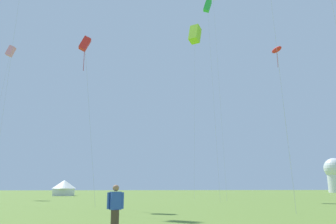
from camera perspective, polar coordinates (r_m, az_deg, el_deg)
The scene contains 8 objects.
kite_pink_box at distance 68.33m, azimuth -25.50°, elevation 9.41°, with size 2.78×1.89×27.20m.
kite_lime_box at distance 54.81m, azimuth 4.66°, elevation 13.20°, with size 2.51×2.62×27.27m.
kite_red_box at distance 34.05m, azimuth -14.13°, elevation 11.24°, with size 2.43×2.10×16.13m.
kite_green_box at distance 46.96m, azimuth 6.84°, elevation 17.59°, with size 1.33×2.49×26.29m.
kite_red_parafoil at distance 61.45m, azimuth 18.22°, elevation 10.10°, with size 1.29×3.77×25.48m.
person_spectator at distance 11.85m, azimuth -9.11°, elevation -16.55°, with size 0.57×0.34×1.73m.
festival_tent_right at distance 71.59m, azimuth -17.47°, elevation -12.23°, with size 4.75×4.75×3.09m.
observatory_dome at distance 118.77m, azimuth 26.84°, elevation -9.40°, with size 6.40×6.40×10.80m.
Camera 1 is at (-5.94, -4.26, 1.64)m, focal length 35.36 mm.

